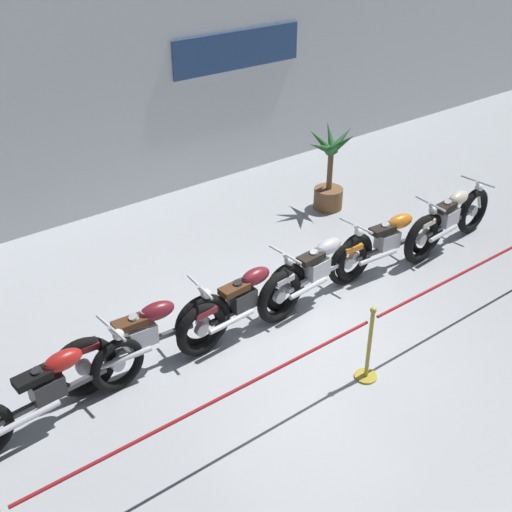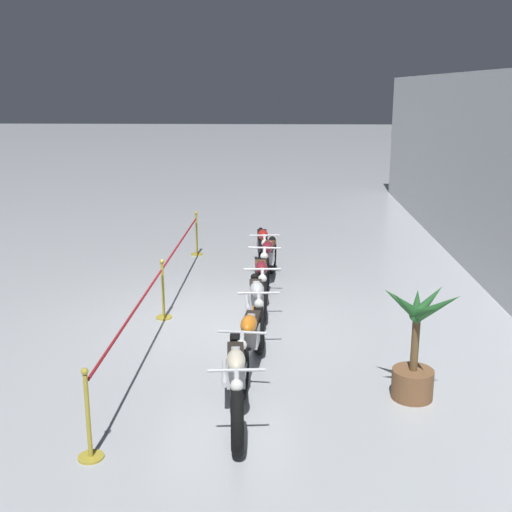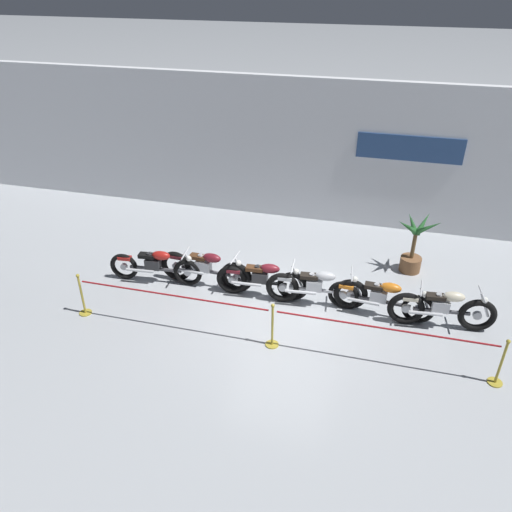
{
  "view_description": "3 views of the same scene",
  "coord_description": "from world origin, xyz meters",
  "px_view_note": "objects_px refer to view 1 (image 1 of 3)",
  "views": [
    {
      "loc": [
        -4.74,
        -5.01,
        5.37
      ],
      "look_at": [
        -0.01,
        1.23,
        0.65
      ],
      "focal_mm": 45.0,
      "sensor_mm": 36.0,
      "label": 1
    },
    {
      "loc": [
        10.35,
        1.0,
        3.87
      ],
      "look_at": [
        -0.98,
        0.52,
        0.88
      ],
      "focal_mm": 45.0,
      "sensor_mm": 36.0,
      "label": 2
    },
    {
      "loc": [
        1.65,
        -8.86,
        6.9
      ],
      "look_at": [
        -0.99,
        1.36,
        0.63
      ],
      "focal_mm": 35.0,
      "sensor_mm": 36.0,
      "label": 3
    }
  ],
  "objects_px": {
    "motorcycle_red_0": "(53,389)",
    "motorcycle_maroon_2": "(246,302)",
    "potted_palm_left_of_row": "(330,174)",
    "motorcycle_silver_3": "(319,271)",
    "motorcycle_orange_4": "(390,242)",
    "motorcycle_maroon_1": "(146,338)",
    "stanchion_far_left": "(282,378)",
    "stanchion_mid_left": "(368,354)",
    "motorcycle_cream_5": "(449,220)"
  },
  "relations": [
    {
      "from": "motorcycle_maroon_1",
      "to": "stanchion_mid_left",
      "type": "relative_size",
      "value": 2.27
    },
    {
      "from": "motorcycle_maroon_2",
      "to": "motorcycle_silver_3",
      "type": "xyz_separation_m",
      "value": [
        1.28,
        -0.03,
        0.01
      ]
    },
    {
      "from": "motorcycle_maroon_1",
      "to": "stanchion_far_left",
      "type": "bearing_deg",
      "value": -68.13
    },
    {
      "from": "motorcycle_maroon_1",
      "to": "stanchion_mid_left",
      "type": "distance_m",
      "value": 2.7
    },
    {
      "from": "motorcycle_cream_5",
      "to": "potted_palm_left_of_row",
      "type": "bearing_deg",
      "value": 104.84
    },
    {
      "from": "motorcycle_cream_5",
      "to": "motorcycle_red_0",
      "type": "bearing_deg",
      "value": 179.16
    },
    {
      "from": "motorcycle_maroon_1",
      "to": "motorcycle_silver_3",
      "type": "bearing_deg",
      "value": -2.61
    },
    {
      "from": "motorcycle_maroon_1",
      "to": "stanchion_mid_left",
      "type": "height_order",
      "value": "stanchion_mid_left"
    },
    {
      "from": "motorcycle_maroon_1",
      "to": "motorcycle_orange_4",
      "type": "distance_m",
      "value": 4.16
    },
    {
      "from": "motorcycle_silver_3",
      "to": "motorcycle_cream_5",
      "type": "relative_size",
      "value": 1.02
    },
    {
      "from": "motorcycle_orange_4",
      "to": "stanchion_far_left",
      "type": "relative_size",
      "value": 0.27
    },
    {
      "from": "stanchion_far_left",
      "to": "stanchion_mid_left",
      "type": "height_order",
      "value": "same"
    },
    {
      "from": "stanchion_far_left",
      "to": "motorcycle_orange_4",
      "type": "bearing_deg",
      "value": 24.92
    },
    {
      "from": "motorcycle_maroon_1",
      "to": "motorcycle_maroon_2",
      "type": "distance_m",
      "value": 1.44
    },
    {
      "from": "motorcycle_orange_4",
      "to": "motorcycle_maroon_2",
      "type": "bearing_deg",
      "value": 178.87
    },
    {
      "from": "motorcycle_red_0",
      "to": "motorcycle_cream_5",
      "type": "height_order",
      "value": "motorcycle_cream_5"
    },
    {
      "from": "motorcycle_maroon_1",
      "to": "motorcycle_cream_5",
      "type": "height_order",
      "value": "motorcycle_maroon_1"
    },
    {
      "from": "motorcycle_maroon_2",
      "to": "stanchion_far_left",
      "type": "xyz_separation_m",
      "value": [
        -0.73,
        -1.66,
        0.25
      ]
    },
    {
      "from": "potted_palm_left_of_row",
      "to": "stanchion_mid_left",
      "type": "bearing_deg",
      "value": -126.87
    },
    {
      "from": "motorcycle_maroon_2",
      "to": "motorcycle_cream_5",
      "type": "height_order",
      "value": "motorcycle_cream_5"
    },
    {
      "from": "motorcycle_maroon_1",
      "to": "motorcycle_maroon_2",
      "type": "relative_size",
      "value": 1.08
    },
    {
      "from": "motorcycle_maroon_2",
      "to": "motorcycle_cream_5",
      "type": "relative_size",
      "value": 0.97
    },
    {
      "from": "motorcycle_maroon_2",
      "to": "potted_palm_left_of_row",
      "type": "bearing_deg",
      "value": 31.25
    },
    {
      "from": "motorcycle_maroon_1",
      "to": "motorcycle_silver_3",
      "type": "distance_m",
      "value": 2.72
    },
    {
      "from": "potted_palm_left_of_row",
      "to": "stanchion_far_left",
      "type": "distance_m",
      "value": 5.58
    },
    {
      "from": "motorcycle_red_0",
      "to": "motorcycle_maroon_2",
      "type": "distance_m",
      "value": 2.69
    },
    {
      "from": "potted_palm_left_of_row",
      "to": "stanchion_far_left",
      "type": "height_order",
      "value": "potted_palm_left_of_row"
    },
    {
      "from": "motorcycle_silver_3",
      "to": "motorcycle_orange_4",
      "type": "xyz_separation_m",
      "value": [
        1.44,
        -0.03,
        -0.0
      ]
    },
    {
      "from": "motorcycle_maroon_2",
      "to": "potted_palm_left_of_row",
      "type": "xyz_separation_m",
      "value": [
        3.42,
        2.07,
        0.21
      ]
    },
    {
      "from": "motorcycle_orange_4",
      "to": "motorcycle_red_0",
      "type": "bearing_deg",
      "value": -179.93
    },
    {
      "from": "stanchion_mid_left",
      "to": "motorcycle_red_0",
      "type": "bearing_deg",
      "value": 154.18
    },
    {
      "from": "motorcycle_orange_4",
      "to": "potted_palm_left_of_row",
      "type": "distance_m",
      "value": 2.25
    },
    {
      "from": "stanchion_far_left",
      "to": "motorcycle_maroon_2",
      "type": "bearing_deg",
      "value": 66.21
    },
    {
      "from": "motorcycle_maroon_2",
      "to": "stanchion_far_left",
      "type": "distance_m",
      "value": 1.83
    },
    {
      "from": "motorcycle_red_0",
      "to": "motorcycle_orange_4",
      "type": "height_order",
      "value": "motorcycle_red_0"
    },
    {
      "from": "motorcycle_cream_5",
      "to": "motorcycle_orange_4",
      "type": "bearing_deg",
      "value": 175.33
    },
    {
      "from": "motorcycle_red_0",
      "to": "stanchion_far_left",
      "type": "xyz_separation_m",
      "value": [
        1.95,
        -1.6,
        0.26
      ]
    },
    {
      "from": "motorcycle_red_0",
      "to": "stanchion_mid_left",
      "type": "bearing_deg",
      "value": -25.82
    },
    {
      "from": "motorcycle_orange_4",
      "to": "motorcycle_maroon_1",
      "type": "bearing_deg",
      "value": 177.93
    },
    {
      "from": "motorcycle_maroon_2",
      "to": "stanchion_mid_left",
      "type": "height_order",
      "value": "stanchion_mid_left"
    },
    {
      "from": "motorcycle_orange_4",
      "to": "stanchion_mid_left",
      "type": "relative_size",
      "value": 2.23
    },
    {
      "from": "motorcycle_maroon_2",
      "to": "motorcycle_silver_3",
      "type": "relative_size",
      "value": 0.95
    },
    {
      "from": "potted_palm_left_of_row",
      "to": "stanchion_far_left",
      "type": "relative_size",
      "value": 0.18
    },
    {
      "from": "motorcycle_silver_3",
      "to": "stanchion_far_left",
      "type": "distance_m",
      "value": 2.6
    },
    {
      "from": "stanchion_mid_left",
      "to": "potted_palm_left_of_row",
      "type": "bearing_deg",
      "value": 53.13
    },
    {
      "from": "potted_palm_left_of_row",
      "to": "motorcycle_silver_3",
      "type": "bearing_deg",
      "value": -135.46
    },
    {
      "from": "motorcycle_cream_5",
      "to": "motorcycle_maroon_2",
      "type": "bearing_deg",
      "value": 177.74
    },
    {
      "from": "motorcycle_red_0",
      "to": "motorcycle_silver_3",
      "type": "height_order",
      "value": "motorcycle_silver_3"
    },
    {
      "from": "motorcycle_red_0",
      "to": "motorcycle_cream_5",
      "type": "relative_size",
      "value": 1.03
    },
    {
      "from": "motorcycle_silver_3",
      "to": "motorcycle_maroon_1",
      "type": "bearing_deg",
      "value": 177.39
    }
  ]
}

